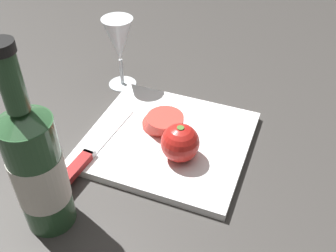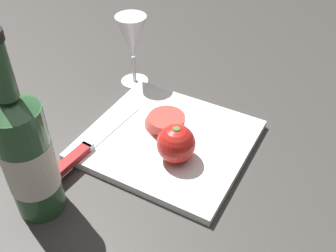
# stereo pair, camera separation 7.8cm
# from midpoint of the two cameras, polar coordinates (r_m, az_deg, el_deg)

# --- Properties ---
(ground_plane) EXTENTS (3.00, 3.00, 0.00)m
(ground_plane) POSITION_cam_midpoint_polar(r_m,az_deg,el_deg) (0.79, 1.17, -4.17)
(ground_plane) COLOR #383533
(cutting_board) EXTENTS (0.32, 0.30, 0.02)m
(cutting_board) POSITION_cam_midpoint_polar(r_m,az_deg,el_deg) (0.81, -2.77, -2.20)
(cutting_board) COLOR white
(cutting_board) RESTS_ON ground_plane
(wine_bottle) EXTENTS (0.08, 0.08, 0.33)m
(wine_bottle) POSITION_cam_midpoint_polar(r_m,az_deg,el_deg) (0.64, -21.79, -5.99)
(wine_bottle) COLOR #2D5633
(wine_bottle) RESTS_ON ground_plane
(wine_glass) EXTENTS (0.07, 0.07, 0.17)m
(wine_glass) POSITION_cam_midpoint_polar(r_m,az_deg,el_deg) (0.93, -9.57, 11.83)
(wine_glass) COLOR silver
(wine_glass) RESTS_ON ground_plane
(whole_tomato) EXTENTS (0.07, 0.07, 0.07)m
(whole_tomato) POSITION_cam_midpoint_polar(r_m,az_deg,el_deg) (0.73, -1.27, -2.59)
(whole_tomato) COLOR red
(whole_tomato) RESTS_ON cutting_board
(knife) EXTENTS (0.04, 0.27, 0.01)m
(knife) POSITION_cam_midpoint_polar(r_m,az_deg,el_deg) (0.76, -15.68, -5.59)
(knife) COLOR silver
(knife) RESTS_ON cutting_board
(tomato_slice_stack_near) EXTENTS (0.09, 0.09, 0.04)m
(tomato_slice_stack_near) POSITION_cam_midpoint_polar(r_m,az_deg,el_deg) (0.81, -3.54, 0.56)
(tomato_slice_stack_near) COLOR #D63D33
(tomato_slice_stack_near) RESTS_ON cutting_board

